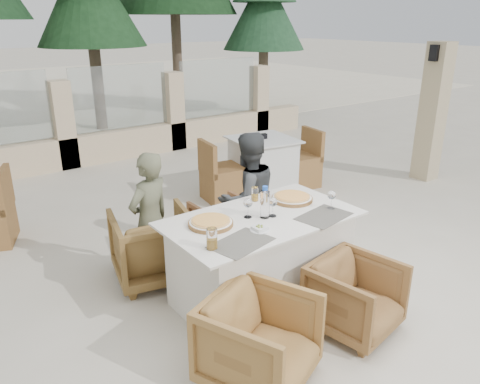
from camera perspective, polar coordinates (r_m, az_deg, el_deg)
ground at (r=4.19m, az=0.66°, el=-12.90°), size 80.00×80.00×0.00m
perimeter_wall_far at (r=8.01m, az=-20.82°, el=8.33°), size 10.00×0.34×1.60m
lantern_pillar at (r=7.48m, az=22.42°, el=8.91°), size 0.34×0.34×2.00m
pine_centre at (r=10.62m, az=-17.85°, el=20.62°), size 2.20×2.20×5.00m
pine_far_right at (r=12.01m, az=2.95°, el=20.18°), size 1.98×1.98×4.50m
dining_table at (r=4.01m, az=2.58°, el=-8.12°), size 1.60×0.90×0.77m
placemat_near_left at (r=3.41m, az=0.16°, el=-6.22°), size 0.50×0.39×0.00m
placemat_near_right at (r=3.91m, az=10.18°, el=-2.92°), size 0.49×0.37×0.00m
pizza_left at (r=3.69m, az=-3.59°, el=-3.74°), size 0.41×0.41×0.05m
pizza_right at (r=4.20m, az=6.37°, el=-0.72°), size 0.48×0.48×0.05m
water_bottle at (r=3.79m, az=3.06°, el=-1.23°), size 0.08×0.08×0.27m
wine_glass_centre at (r=3.80m, az=0.97°, el=-1.83°), size 0.10×0.10×0.18m
wine_glass_near at (r=3.83m, az=4.00°, el=-1.69°), size 0.09×0.09×0.18m
wine_glass_corner at (r=4.05m, az=11.09°, el=-0.81°), size 0.09×0.09×0.18m
beer_glass_left at (r=3.30m, az=-3.45°, el=-5.71°), size 0.10×0.10×0.16m
beer_glass_right at (r=4.16m, az=1.82°, el=-0.26°), size 0.07×0.07×0.13m
olive_dish at (r=3.60m, az=2.41°, el=-4.41°), size 0.13×0.13×0.04m
armchair_far_left at (r=4.42m, az=-10.55°, el=-6.48°), size 0.85×0.86×0.65m
armchair_far_right at (r=4.92m, az=-1.98°, el=-4.04°), size 0.57×0.59×0.53m
armchair_near_left at (r=3.23m, az=2.41°, el=-17.69°), size 0.87×0.88×0.62m
armchair_near_right at (r=3.80m, az=13.87°, el=-12.33°), size 0.71×0.72×0.57m
diner_left at (r=4.20m, az=-10.90°, el=-3.47°), size 0.53×0.43×1.25m
diner_right at (r=4.54m, az=0.93°, el=-0.81°), size 0.66×0.53×1.31m
bg_table_b at (r=6.47m, az=2.78°, el=3.20°), size 1.75×1.06×0.77m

